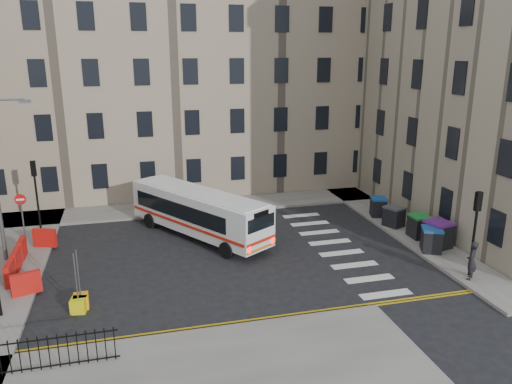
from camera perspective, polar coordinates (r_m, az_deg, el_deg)
name	(u,v)px	position (r m, az deg, el deg)	size (l,w,h in m)	color
ground	(263,252)	(26.86, 0.80, -6.84)	(120.00, 120.00, 0.00)	black
pavement_north	(142,211)	(34.08, -12.87, -2.09)	(36.00, 3.20, 0.15)	slate
pavement_east	(380,214)	(33.55, 13.96, -2.45)	(2.40, 26.00, 0.15)	slate
terrace_north	(118,74)	(39.41, -15.52, 12.82)	(38.30, 10.80, 17.20)	gray
traffic_light_east	(476,221)	(24.98, 23.82, -3.02)	(0.28, 0.22, 4.10)	black
traffic_light_nw	(35,184)	(31.76, -23.91, 0.84)	(0.28, 0.22, 4.10)	black
no_entry_north	(21,208)	(30.16, -25.24, -1.65)	(0.60, 0.08, 3.00)	#595B5E
roadworks_barriers	(24,259)	(26.78, -24.95, -6.99)	(1.66, 6.26, 1.00)	red
bus	(198,211)	(28.68, -6.60, -2.17)	(7.07, 9.39, 2.65)	white
wheelie_bin_a	(431,239)	(27.92, 19.41, -5.13)	(1.40, 1.48, 1.28)	black
wheelie_bin_b	(438,234)	(28.60, 20.09, -4.52)	(1.42, 1.55, 1.44)	black
wheelie_bin_c	(419,226)	(29.72, 18.15, -3.72)	(1.03, 1.18, 1.29)	black
wheelie_bin_d	(394,216)	(31.12, 15.49, -2.69)	(1.31, 1.39, 1.21)	black
wheelie_bin_e	(378,207)	(32.77, 13.80, -1.63)	(1.24, 1.33, 1.21)	black
pedestrian	(472,261)	(25.19, 23.43, -7.21)	(0.67, 0.44, 1.84)	black
bollard_yellow	(81,301)	(22.53, -19.35, -11.69)	(0.60, 0.60, 0.60)	#FE9E0E
bollard_chevron	(79,305)	(22.26, -19.60, -12.08)	(0.60, 0.60, 0.60)	yellow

